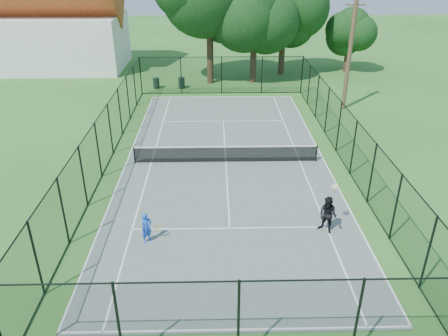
{
  "coord_description": "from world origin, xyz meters",
  "views": [
    {
      "loc": [
        -0.59,
        -21.69,
        10.62
      ],
      "look_at": [
        -0.17,
        -3.0,
        1.2
      ],
      "focal_mm": 35.0,
      "sensor_mm": 36.0,
      "label": 1
    }
  ],
  "objects_px": {
    "player_blue": "(147,228)",
    "player_black": "(328,215)",
    "utility_pole": "(350,53)",
    "trash_bin_left": "(156,83)",
    "trash_bin_right": "(182,83)",
    "tennis_net": "(226,153)"
  },
  "relations": [
    {
      "from": "tennis_net",
      "to": "player_blue",
      "type": "bearing_deg",
      "value": -114.73
    },
    {
      "from": "trash_bin_left",
      "to": "trash_bin_right",
      "type": "distance_m",
      "value": 2.15
    },
    {
      "from": "player_blue",
      "to": "player_black",
      "type": "relative_size",
      "value": 0.65
    },
    {
      "from": "tennis_net",
      "to": "utility_pole",
      "type": "relative_size",
      "value": 1.26
    },
    {
      "from": "tennis_net",
      "to": "trash_bin_right",
      "type": "height_order",
      "value": "tennis_net"
    },
    {
      "from": "utility_pole",
      "to": "player_blue",
      "type": "height_order",
      "value": "utility_pole"
    },
    {
      "from": "player_blue",
      "to": "player_black",
      "type": "bearing_deg",
      "value": 4.07
    },
    {
      "from": "player_blue",
      "to": "utility_pole",
      "type": "bearing_deg",
      "value": 52.96
    },
    {
      "from": "player_blue",
      "to": "player_black",
      "type": "distance_m",
      "value": 7.36
    },
    {
      "from": "trash_bin_left",
      "to": "player_black",
      "type": "relative_size",
      "value": 0.44
    },
    {
      "from": "trash_bin_right",
      "to": "player_blue",
      "type": "height_order",
      "value": "player_blue"
    },
    {
      "from": "player_blue",
      "to": "trash_bin_left",
      "type": "bearing_deg",
      "value": 95.67
    },
    {
      "from": "utility_pole",
      "to": "player_black",
      "type": "height_order",
      "value": "utility_pole"
    },
    {
      "from": "tennis_net",
      "to": "player_blue",
      "type": "height_order",
      "value": "player_blue"
    },
    {
      "from": "tennis_net",
      "to": "utility_pole",
      "type": "xyz_separation_m",
      "value": [
        8.92,
        9.0,
        3.47
      ]
    },
    {
      "from": "tennis_net",
      "to": "utility_pole",
      "type": "bearing_deg",
      "value": 45.25
    },
    {
      "from": "tennis_net",
      "to": "player_black",
      "type": "distance_m",
      "value": 7.83
    },
    {
      "from": "player_black",
      "to": "trash_bin_left",
      "type": "bearing_deg",
      "value": 114.04
    },
    {
      "from": "tennis_net",
      "to": "trash_bin_left",
      "type": "distance_m",
      "value": 15.59
    },
    {
      "from": "utility_pole",
      "to": "player_blue",
      "type": "bearing_deg",
      "value": -127.04
    },
    {
      "from": "tennis_net",
      "to": "player_black",
      "type": "height_order",
      "value": "player_black"
    },
    {
      "from": "tennis_net",
      "to": "player_black",
      "type": "bearing_deg",
      "value": -59.24
    }
  ]
}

